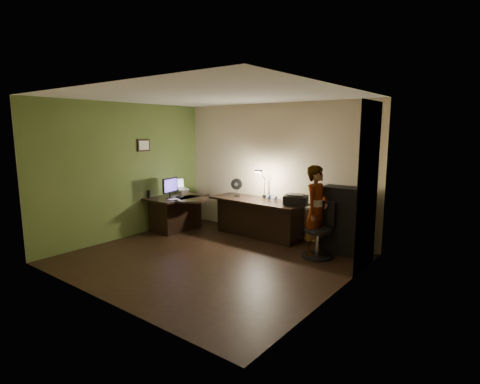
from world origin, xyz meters
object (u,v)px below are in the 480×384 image
Objects in this scene: desk_right at (257,218)px; office_chair at (318,230)px; person at (317,211)px; cabinet at (344,220)px; desk_left at (177,213)px; monitor at (170,191)px.

office_chair reaches higher than desk_right.
person reaches higher than office_chair.
desk_right is 1.82m from cabinet.
person is at bearing 133.59° from office_chair.
desk_right reaches higher than desk_left.
person is at bearing 4.67° from desk_left.
monitor is 3.16m from person.
monitor is 0.50× the size of office_chair.
desk_right is at bearing 168.35° from office_chair.
desk_right is at bearing -179.26° from cabinet.
cabinet reaches higher than desk_left.
desk_left is 1.81m from desk_right.
desk_left is 1.08× the size of cabinet.
desk_left is 3.58m from cabinet.
person is (3.10, 0.57, -0.11)m from monitor.
cabinet is 0.57m from person.
monitor is at bearing 103.04° from person.
office_chair is at bearing -3.70° from monitor.
cabinet is at bearing 3.61° from monitor.
person is (-0.35, -0.40, 0.19)m from cabinet.
monitor is at bearing -150.02° from desk_right.
desk_right is 1.93m from monitor.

